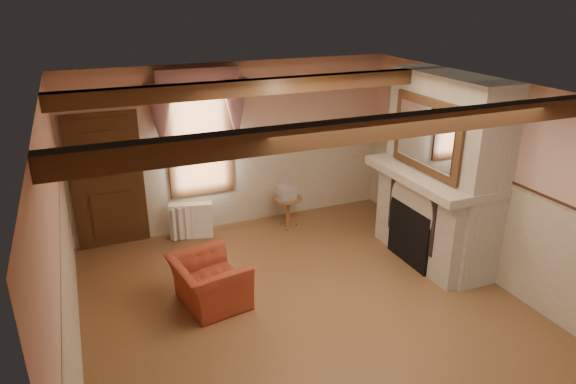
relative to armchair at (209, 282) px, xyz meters
name	(u,v)px	position (x,y,z in m)	size (l,w,h in m)	color
floor	(308,311)	(1.11, -0.68, -0.32)	(5.50, 6.00, 0.01)	brown
ceiling	(312,94)	(1.11, -0.68, 2.48)	(5.50, 6.00, 0.01)	silver
wall_back	(235,146)	(1.11, 2.32, 1.08)	(5.50, 0.02, 2.80)	#CD9E8E
wall_front	(495,374)	(1.11, -3.68, 1.08)	(5.50, 0.02, 2.80)	#CD9E8E
wall_left	(60,255)	(-1.64, -0.68, 1.08)	(0.02, 6.00, 2.80)	#CD9E8E
wall_right	(490,181)	(3.86, -0.68, 1.08)	(0.02, 6.00, 2.80)	#CD9E8E
wainscot	(309,260)	(1.11, -0.68, 0.43)	(5.50, 6.00, 1.50)	#C1B79B
chair_rail	(310,204)	(1.11, -0.68, 1.18)	(5.50, 6.00, 0.08)	black
firebox	(413,234)	(3.11, -0.08, 0.13)	(0.20, 0.95, 0.90)	black
armchair	(209,282)	(0.00, 0.00, 0.00)	(0.97, 0.85, 0.63)	maroon
side_table	(288,212)	(1.86, 1.76, -0.04)	(0.47, 0.47, 0.55)	brown
book_stack	(286,192)	(1.82, 1.76, 0.33)	(0.26, 0.32, 0.20)	#B7AD8C
radiator	(191,221)	(0.22, 2.02, -0.02)	(0.70, 0.18, 0.60)	white
bowl	(442,173)	(3.36, -0.29, 1.15)	(0.36, 0.36, 0.09)	brown
mantel_clock	(405,151)	(3.36, 0.62, 1.20)	(0.14, 0.24, 0.20)	black
oil_lamp	(419,155)	(3.36, 0.26, 1.24)	(0.11, 0.11, 0.28)	gold
candle_red	(466,181)	(3.36, -0.76, 1.18)	(0.06, 0.06, 0.16)	#AE2015
jar_yellow	(452,176)	(3.36, -0.49, 1.16)	(0.06, 0.06, 0.12)	yellow
fireplace	(443,171)	(3.54, -0.08, 1.08)	(0.85, 2.00, 2.80)	gray
mantel	(433,175)	(3.36, -0.08, 1.04)	(1.05, 2.05, 0.12)	gray
overmantel_mirror	(426,136)	(3.17, -0.08, 1.65)	(0.06, 1.44, 1.04)	silver
door	(108,183)	(-0.99, 2.26, 0.73)	(1.10, 0.10, 2.10)	black
window	(199,136)	(0.51, 2.29, 1.33)	(1.06, 0.08, 2.02)	white
window_drapes	(198,100)	(0.51, 2.20, 1.93)	(1.30, 0.14, 1.40)	gray
ceiling_beam_front	(369,129)	(1.11, -1.88, 2.38)	(5.50, 0.18, 0.20)	black
ceiling_beam_back	(272,86)	(1.11, 0.52, 2.38)	(5.50, 0.18, 0.20)	black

